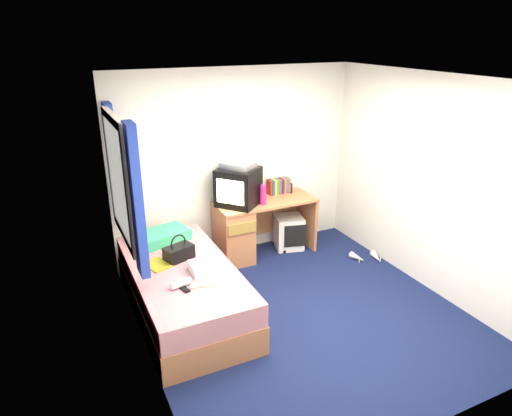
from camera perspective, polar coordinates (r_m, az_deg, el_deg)
name	(u,v)px	position (r m, az deg, el deg)	size (l,w,h in m)	color
ground	(301,313)	(4.98, 5.62, -12.94)	(3.40, 3.40, 0.00)	#0C1438
room_shell	(306,183)	(4.33, 6.31, 3.12)	(3.40, 3.40, 3.40)	white
bed	(184,290)	(4.89, -9.02, -10.07)	(1.01, 2.00, 0.54)	#B3724A
pillow	(163,236)	(5.33, -11.52, -3.43)	(0.56, 0.36, 0.12)	teal
desk	(245,228)	(5.90, -1.33, -2.54)	(1.30, 0.55, 0.75)	#B3724A
storage_cube	(289,232)	(6.24, 4.09, -3.00)	(0.36, 0.36, 0.45)	silver
crt_tv	(238,187)	(5.65, -2.24, 2.68)	(0.64, 0.64, 0.47)	black
vcr	(238,165)	(5.57, -2.26, 5.35)	(0.39, 0.28, 0.07)	#B3B3B5
book_row	(279,186)	(6.10, 2.85, 2.77)	(0.31, 0.13, 0.20)	maroon
picture_frame	(289,187)	(6.15, 4.10, 2.58)	(0.02, 0.12, 0.14)	black
pink_water_bottle	(263,195)	(5.69, 0.89, 1.59)	(0.08, 0.08, 0.24)	#E62070
aerosol_can	(254,194)	(5.85, -0.29, 1.79)	(0.05, 0.05, 0.17)	silver
handbag	(179,252)	(4.87, -9.62, -5.46)	(0.34, 0.26, 0.28)	black
towel	(205,267)	(4.62, -6.37, -7.32)	(0.30, 0.25, 0.10)	silver
magazine	(157,265)	(4.83, -12.24, -6.93)	(0.21, 0.28, 0.01)	yellow
water_bottle	(181,283)	(4.40, -9.37, -9.29)	(0.07, 0.07, 0.20)	silver
colour_swatch_fan	(202,286)	(4.40, -6.78, -9.61)	(0.22, 0.06, 0.01)	#F19B35
remote_control	(184,288)	(4.37, -9.02, -9.89)	(0.05, 0.16, 0.02)	black
window_assembly	(122,182)	(4.64, -16.39, 3.20)	(0.11, 1.42, 1.40)	silver
white_heels	(367,257)	(6.13, 13.71, -6.02)	(0.37, 0.33, 0.09)	silver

